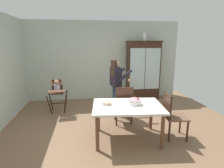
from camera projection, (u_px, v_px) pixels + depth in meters
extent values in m
plane|color=brown|center=(116.00, 131.00, 4.18)|extent=(6.24, 6.24, 0.00)
cube|color=beige|center=(104.00, 61.00, 6.41)|extent=(5.32, 0.06, 2.70)
cube|color=#382116|center=(143.00, 71.00, 6.43)|extent=(1.12, 0.42, 2.00)
cube|color=#382116|center=(144.00, 41.00, 6.20)|extent=(1.18, 0.48, 0.04)
cube|color=silver|center=(137.00, 69.00, 6.16)|extent=(0.51, 0.01, 1.40)
cube|color=silver|center=(153.00, 69.00, 6.24)|extent=(0.51, 0.01, 1.40)
cube|color=#382116|center=(143.00, 68.00, 6.41)|extent=(1.04, 0.36, 0.02)
cylinder|color=white|center=(145.00, 37.00, 6.18)|extent=(0.13, 0.13, 0.22)
cylinder|color=white|center=(145.00, 33.00, 6.14)|extent=(0.07, 0.07, 0.05)
cylinder|color=#382116|center=(49.00, 105.00, 5.06)|extent=(0.13, 0.15, 0.56)
cylinder|color=#382116|center=(66.00, 104.00, 5.16)|extent=(0.14, 0.13, 0.56)
cylinder|color=#382116|center=(51.00, 100.00, 5.48)|extent=(0.14, 0.13, 0.56)
cylinder|color=#382116|center=(66.00, 99.00, 5.58)|extent=(0.13, 0.15, 0.56)
cube|color=#382116|center=(58.00, 103.00, 5.33)|extent=(0.42, 0.08, 0.02)
cube|color=#382116|center=(57.00, 93.00, 5.25)|extent=(0.37, 0.37, 0.02)
cube|color=#382116|center=(57.00, 85.00, 5.36)|extent=(0.31, 0.06, 0.34)
cube|color=brown|center=(57.00, 91.00, 4.97)|extent=(0.46, 0.28, 0.02)
cylinder|color=#B2ADD1|center=(57.00, 88.00, 5.25)|extent=(0.17, 0.17, 0.22)
sphere|color=tan|center=(57.00, 82.00, 5.21)|extent=(0.15, 0.15, 0.15)
cylinder|color=tan|center=(52.00, 83.00, 5.18)|extent=(0.10, 0.05, 0.17)
cylinder|color=tan|center=(62.00, 82.00, 5.24)|extent=(0.10, 0.05, 0.17)
cylinder|color=#33425B|center=(117.00, 101.00, 5.00)|extent=(0.11, 0.11, 0.82)
cylinder|color=#33425B|center=(114.00, 99.00, 5.15)|extent=(0.11, 0.11, 0.82)
cube|color=black|center=(116.00, 77.00, 4.93)|extent=(0.29, 0.40, 0.52)
cube|color=white|center=(119.00, 76.00, 4.97)|extent=(0.02, 0.06, 0.49)
sphere|color=tan|center=(116.00, 64.00, 4.85)|extent=(0.19, 0.19, 0.19)
cube|color=#382319|center=(114.00, 68.00, 4.85)|extent=(0.15, 0.22, 0.44)
cylinder|color=black|center=(124.00, 77.00, 4.80)|extent=(0.49, 0.20, 0.37)
sphere|color=tan|center=(129.00, 80.00, 4.89)|extent=(0.08, 0.08, 0.08)
cylinder|color=black|center=(117.00, 74.00, 5.16)|extent=(0.49, 0.20, 0.37)
sphere|color=tan|center=(122.00, 78.00, 5.24)|extent=(0.08, 0.08, 0.08)
cube|color=silver|center=(128.00, 106.00, 3.70)|extent=(1.48, 1.12, 0.04)
cylinder|color=brown|center=(97.00, 133.00, 3.36)|extent=(0.07, 0.07, 0.70)
cylinder|color=brown|center=(162.00, 132.00, 3.42)|extent=(0.07, 0.07, 0.70)
cylinder|color=brown|center=(98.00, 116.00, 4.15)|extent=(0.07, 0.07, 0.70)
cylinder|color=brown|center=(151.00, 115.00, 4.22)|extent=(0.07, 0.07, 0.70)
cylinder|color=white|center=(134.00, 102.00, 3.75)|extent=(0.28, 0.28, 0.10)
cylinder|color=pink|center=(134.00, 99.00, 3.74)|extent=(0.27, 0.27, 0.01)
cylinder|color=#F2E5CC|center=(134.00, 98.00, 3.73)|extent=(0.01, 0.01, 0.06)
cone|color=yellow|center=(135.00, 96.00, 3.72)|extent=(0.02, 0.02, 0.02)
sphere|color=red|center=(138.00, 99.00, 3.71)|extent=(0.04, 0.04, 0.04)
cylinder|color=#C6AD93|center=(107.00, 103.00, 3.74)|extent=(0.18, 0.18, 0.05)
cylinder|color=#382116|center=(129.00, 111.00, 4.81)|extent=(0.04, 0.04, 0.45)
cylinder|color=#382116|center=(115.00, 111.00, 4.77)|extent=(0.04, 0.04, 0.45)
cylinder|color=#382116|center=(132.00, 116.00, 4.45)|extent=(0.04, 0.04, 0.45)
cylinder|color=#382116|center=(116.00, 117.00, 4.42)|extent=(0.04, 0.04, 0.45)
cube|color=brown|center=(123.00, 105.00, 4.56)|extent=(0.46, 0.46, 0.03)
cube|color=#382116|center=(124.00, 97.00, 4.31)|extent=(0.42, 0.06, 0.48)
cylinder|color=#382116|center=(132.00, 97.00, 4.32)|extent=(0.03, 0.03, 0.48)
cylinder|color=#382116|center=(116.00, 97.00, 4.29)|extent=(0.03, 0.03, 0.48)
cylinder|color=#382116|center=(187.00, 132.00, 3.69)|extent=(0.04, 0.04, 0.45)
cylinder|color=#382116|center=(180.00, 124.00, 4.05)|extent=(0.04, 0.04, 0.45)
cylinder|color=#382116|center=(169.00, 132.00, 3.68)|extent=(0.04, 0.04, 0.45)
cylinder|color=#382116|center=(164.00, 124.00, 4.04)|extent=(0.04, 0.04, 0.45)
cube|color=brown|center=(176.00, 117.00, 3.81)|extent=(0.48, 0.48, 0.03)
cube|color=#382116|center=(167.00, 105.00, 3.75)|extent=(0.08, 0.42, 0.48)
cylinder|color=#382116|center=(170.00, 109.00, 3.56)|extent=(0.03, 0.03, 0.48)
cylinder|color=#382116|center=(164.00, 102.00, 3.93)|extent=(0.03, 0.03, 0.48)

